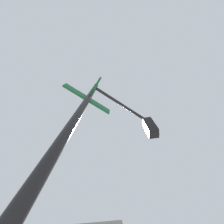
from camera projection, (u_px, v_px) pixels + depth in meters
name	position (u px, v px, depth m)	size (l,w,h in m)	color
traffic_signal_near	(123.00, 124.00, 2.66)	(2.11, 1.93, 5.88)	black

